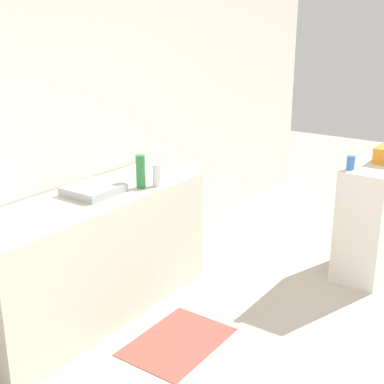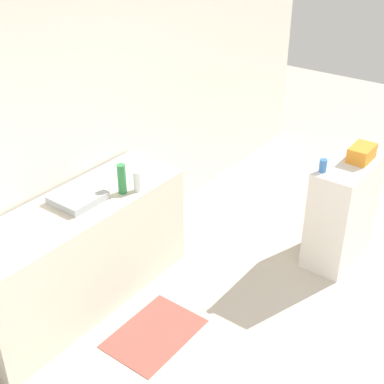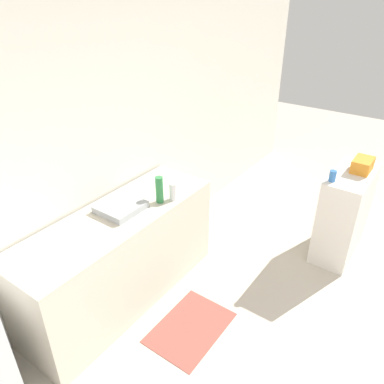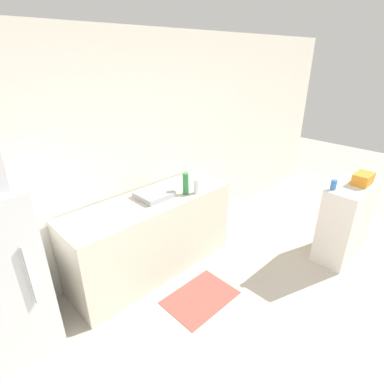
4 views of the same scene
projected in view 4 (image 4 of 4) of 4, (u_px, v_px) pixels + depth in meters
name	position (u px, v px, depth m)	size (l,w,h in m)	color
wall_back	(131.00, 157.00, 3.35)	(8.00, 0.06, 2.60)	silver
counter	(152.00, 235.00, 3.43)	(1.95, 0.63, 0.91)	beige
sink_basin	(154.00, 194.00, 3.30)	(0.36, 0.34, 0.06)	#9EA3A8
bottle_tall	(186.00, 184.00, 3.33)	(0.07, 0.07, 0.25)	#2D7F42
bottle_short	(197.00, 186.00, 3.37)	(0.07, 0.07, 0.17)	silver
shelf_cabinet	(345.00, 221.00, 3.68)	(0.81, 0.38, 0.96)	silver
basket	(363.00, 179.00, 3.49)	(0.27, 0.17, 0.13)	orange
jar	(334.00, 185.00, 3.35)	(0.06, 0.06, 0.11)	#336BB2
kitchen_rug	(200.00, 297.00, 3.17)	(0.74, 0.52, 0.01)	#99473D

